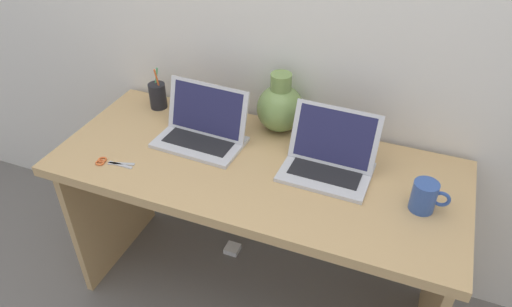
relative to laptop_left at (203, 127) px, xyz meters
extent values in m
plane|color=slate|center=(0.25, -0.08, -0.81)|extent=(6.00, 6.00, 0.00)
cube|color=silver|center=(0.25, 0.29, 0.39)|extent=(4.40, 0.04, 2.40)
cube|color=tan|center=(0.25, -0.08, -0.08)|extent=(1.53, 0.64, 0.04)
cube|color=tan|center=(-0.47, -0.08, -0.45)|extent=(0.03, 0.55, 0.71)
cube|color=tan|center=(0.98, -0.08, -0.45)|extent=(0.03, 0.55, 0.71)
cube|color=silver|center=(0.00, -0.04, -0.05)|extent=(0.35, 0.23, 0.01)
cube|color=black|center=(0.00, -0.04, -0.04)|extent=(0.28, 0.14, 0.00)
cube|color=silver|center=(0.00, 0.04, 0.06)|extent=(0.34, 0.09, 0.20)
cube|color=#23234C|center=(0.00, 0.04, 0.06)|extent=(0.30, 0.08, 0.18)
cube|color=silver|center=(0.51, -0.04, -0.05)|extent=(0.32, 0.24, 0.01)
cube|color=black|center=(0.51, -0.04, -0.04)|extent=(0.26, 0.15, 0.00)
cube|color=silver|center=(0.51, 0.04, 0.06)|extent=(0.32, 0.10, 0.20)
cube|color=#23234C|center=(0.51, 0.04, 0.06)|extent=(0.28, 0.09, 0.18)
ellipsoid|color=#75934C|center=(0.25, 0.19, 0.04)|extent=(0.19, 0.19, 0.19)
cylinder|color=#75934C|center=(0.25, 0.19, 0.16)|extent=(0.08, 0.08, 0.07)
cylinder|color=#335199|center=(0.85, -0.10, -0.01)|extent=(0.08, 0.08, 0.11)
torus|color=#335199|center=(0.90, -0.10, 0.00)|extent=(0.06, 0.01, 0.06)
cylinder|color=black|center=(-0.30, 0.15, 0.00)|extent=(0.07, 0.07, 0.11)
cylinder|color=orange|center=(-0.28, 0.15, 0.05)|extent=(0.01, 0.03, 0.16)
cylinder|color=#4CA566|center=(-0.31, 0.16, 0.05)|extent=(0.03, 0.03, 0.15)
cube|color=#B7B7BC|center=(-0.21, -0.26, -0.06)|extent=(0.10, 0.04, 0.00)
cube|color=#B7B7BC|center=(-0.21, -0.27, -0.06)|extent=(0.10, 0.01, 0.00)
torus|color=orange|center=(-0.29, -0.29, -0.05)|extent=(0.03, 0.03, 0.01)
torus|color=orange|center=(-0.29, -0.27, -0.05)|extent=(0.03, 0.04, 0.01)
cube|color=white|center=(0.05, 0.12, -0.79)|extent=(0.07, 0.07, 0.03)
camera|label=1|loc=(0.77, -1.38, 1.01)|focal=33.37mm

